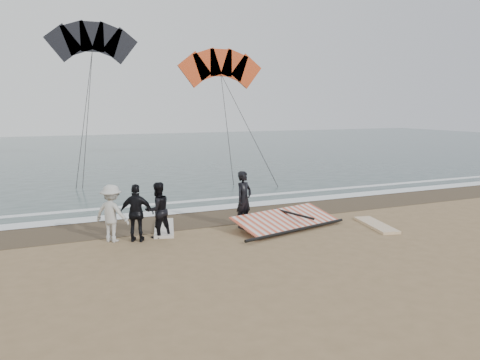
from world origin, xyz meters
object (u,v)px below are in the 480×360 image
object	(u,v)px
board_cream	(164,228)
sail_rig	(282,221)
man_main	(244,199)
board_white	(376,225)

from	to	relation	value
board_cream	sail_rig	bearing A→B (deg)	-3.95
man_main	board_white	world-z (taller)	man_main
board_white	sail_rig	distance (m)	3.28
board_white	sail_rig	world-z (taller)	sail_rig
man_main	board_cream	xyz separation A→B (m)	(-2.62, 0.77, -0.92)
man_main	sail_rig	bearing A→B (deg)	-52.82
man_main	board_cream	bearing A→B (deg)	135.70
man_main	board_white	bearing A→B (deg)	-51.32
man_main	board_white	size ratio (longest dim) A/B	0.87
man_main	board_cream	distance (m)	2.88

